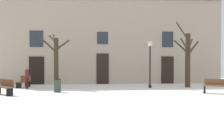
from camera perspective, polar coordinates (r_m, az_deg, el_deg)
name	(u,v)px	position (r m, az deg, el deg)	size (l,w,h in m)	color
ground_plane	(115,97)	(14.68, 0.65, -5.55)	(33.17, 33.17, 0.00)	white
building_facade	(104,39)	(23.71, -1.66, 6.52)	(20.73, 0.60, 7.65)	tan
tree_right_of_center	(188,58)	(20.91, 15.39, 2.47)	(1.83, 3.21, 4.75)	#382B1E
tree_left_of_center	(56,60)	(19.68, -11.57, 2.14)	(2.22, 1.97, 3.85)	#382B1E
streetlamp	(150,58)	(20.02, 7.90, 2.39)	(0.30, 0.30, 3.44)	black
litter_bin	(57,86)	(17.16, -11.24, -3.17)	(0.45, 0.45, 0.82)	#2D3D2D
bench_by_litter_bin	(24,81)	(21.23, -17.77, -2.25)	(0.84, 1.61, 0.88)	brown
bench_back_to_back_left	(4,87)	(16.56, -21.39, -3.27)	(1.37, 1.45, 0.89)	#51331E
bench_far_corner	(219,86)	(17.18, 21.24, -3.11)	(1.66, 1.28, 0.87)	brown
person_near_bench	(27,76)	(20.12, -17.19, -1.24)	(0.25, 0.39, 1.58)	#350F0F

